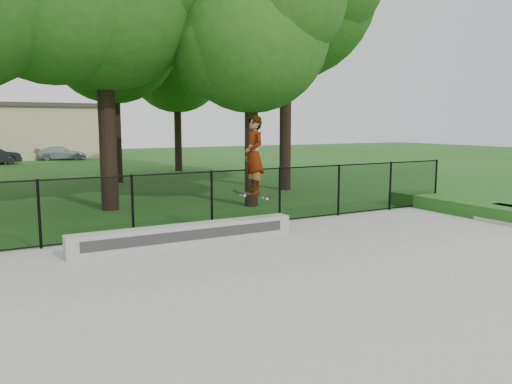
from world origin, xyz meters
TOP-DOWN VIEW (x-y plane):
  - ground at (0.00, 0.00)m, footprint 100.00×100.00m
  - concrete_slab at (0.00, 0.00)m, footprint 14.00×12.00m
  - grind_ledge at (-1.14, 4.70)m, footprint 5.10×0.40m
  - car_c at (0.33, 34.79)m, footprint 3.46×2.06m
  - skater_airborne at (0.55, 4.70)m, footprint 0.83×0.68m
  - chainlink_fence at (0.00, 5.90)m, footprint 16.06×0.06m
  - concrete_steps at (7.59, 3.00)m, footprint 1.07×1.20m
  - tree_row at (0.37, 13.54)m, footprint 21.04×18.26m
  - distant_building at (-2.00, 38.00)m, footprint 12.40×6.40m

SIDE VIEW (x-z plane):
  - ground at x=0.00m, z-range 0.00..0.00m
  - concrete_slab at x=0.00m, z-range 0.00..0.06m
  - concrete_steps at x=7.59m, z-range -0.05..0.40m
  - grind_ledge at x=-1.14m, z-range 0.06..0.52m
  - car_c at x=0.33m, z-range 0.00..1.02m
  - chainlink_fence at x=0.00m, z-range 0.06..1.56m
  - skater_airborne at x=0.55m, z-range 0.98..2.95m
  - distant_building at x=-2.00m, z-range 0.01..4.31m
  - tree_row at x=0.37m, z-range 0.94..12.64m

